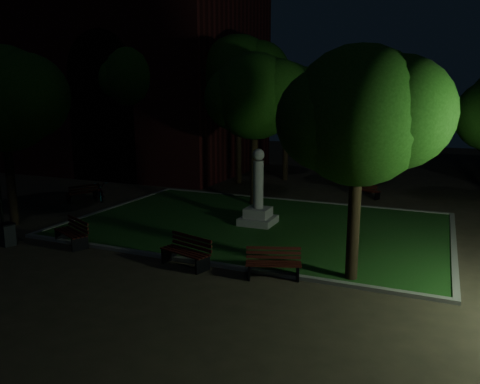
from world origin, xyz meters
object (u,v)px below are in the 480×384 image
at_px(bench_far_side, 366,191).
at_px(bench_west_near, 73,233).
at_px(bench_left_side, 83,193).
at_px(bicycle, 100,191).
at_px(bench_near_left, 187,252).
at_px(trash_bin, 7,235).
at_px(bench_near_right, 273,264).
at_px(monument, 258,204).

bearing_deg(bench_far_side, bench_west_near, 76.85).
relative_size(bench_left_side, bicycle, 0.88).
distance_m(bench_near_left, bench_west_near, 4.95).
xyz_separation_m(bench_far_side, trash_bin, (-10.81, -13.72, 0.05)).
distance_m(bench_near_left, bench_left_side, 11.63).
distance_m(bench_left_side, trash_bin, 7.53).
relative_size(bench_far_side, trash_bin, 1.86).
relative_size(bench_near_left, bench_west_near, 1.02).
bearing_deg(bench_west_near, bench_near_right, 24.26).
bearing_deg(bench_near_right, monument, 95.88).
relative_size(monument, bench_near_left, 1.70).
height_order(bench_left_side, bicycle, bicycle).
distance_m(bench_near_right, trash_bin, 10.04).
bearing_deg(bench_near_right, bench_far_side, 66.51).
height_order(bench_left_side, bench_far_side, bench_left_side).
xyz_separation_m(trash_bin, bicycle, (-2.05, 7.58, 0.09)).
bearing_deg(monument, bench_near_left, -93.69).
relative_size(bench_far_side, bicycle, 0.79).
distance_m(monument, bicycle, 9.62).
relative_size(bench_near_left, trash_bin, 2.25).
relative_size(bench_near_right, bench_west_near, 0.95).
height_order(bench_west_near, bicycle, bicycle).
xyz_separation_m(bench_near_right, bench_left_side, (-12.70, 6.10, -0.01)).
relative_size(trash_bin, bicycle, 0.43).
relative_size(bench_west_near, bicycle, 0.95).
height_order(bench_west_near, bench_left_side, bench_west_near).
relative_size(bench_west_near, trash_bin, 2.21).
height_order(bench_near_right, bench_left_side, bench_near_right).
relative_size(monument, bench_left_side, 1.86).
height_order(bench_far_side, trash_bin, trash_bin).
relative_size(bench_near_right, bench_left_side, 1.02).
xyz_separation_m(monument, bench_near_right, (2.54, -5.28, -0.53)).
height_order(bench_near_left, bench_near_right, bench_near_left).
xyz_separation_m(bench_left_side, bicycle, (0.65, 0.55, 0.09)).
bearing_deg(bench_near_right, bench_near_left, 163.33).
height_order(bench_near_left, bicycle, bicycle).
bearing_deg(bicycle, bench_near_left, -83.37).
distance_m(monument, bench_near_left, 5.47).
bearing_deg(monument, trash_bin, -140.24).
xyz_separation_m(monument, bench_near_left, (-0.35, -5.44, -0.50)).
height_order(bench_near_left, bench_far_side, bench_near_left).
distance_m(bench_near_left, bicycle, 11.41).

